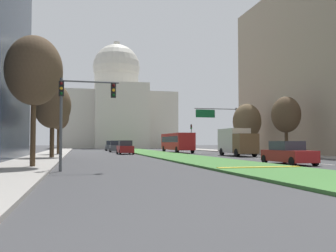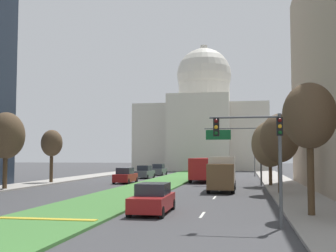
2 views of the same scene
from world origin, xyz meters
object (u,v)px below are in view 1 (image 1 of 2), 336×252
object	(u,v)px
overhead_guide_sign	(220,120)
street_tree_right_far	(247,121)
street_tree_right_mid	(286,115)
city_bus	(177,141)
street_tree_left_mid	(52,106)
sedan_midblock	(125,148)
capitol_building	(117,111)
sedan_distant	(116,147)
sedan_lead_stopped	(288,153)
box_truck_delivery	(237,142)
traffic_light_near_left	(77,103)
traffic_light_far_right	(191,133)
sedan_far_horizon	(111,146)
street_tree_left_near	(34,71)
street_tree_left_far	(59,118)

from	to	relation	value
overhead_guide_sign	street_tree_right_far	xyz separation A→B (m)	(3.29, -1.56, -0.19)
street_tree_right_mid	city_bus	size ratio (longest dim) A/B	0.62
street_tree_left_mid	sedan_midblock	bearing A→B (deg)	53.65
street_tree_right_far	capitol_building	bearing A→B (deg)	102.11
capitol_building	sedan_distant	distance (m)	45.29
street_tree_left_mid	sedan_distant	distance (m)	24.49
overhead_guide_sign	city_bus	size ratio (longest dim) A/B	0.59
sedan_lead_stopped	sedan_midblock	world-z (taller)	sedan_midblock
overhead_guide_sign	sedan_lead_stopped	bearing A→B (deg)	-100.76
sedan_midblock	box_truck_delivery	size ratio (longest dim) A/B	0.72
traffic_light_near_left	traffic_light_far_right	size ratio (longest dim) A/B	1.00
sedan_far_horizon	street_tree_left_mid	bearing A→B (deg)	-104.49
sedan_distant	city_bus	size ratio (longest dim) A/B	0.42
street_tree_left_mid	street_tree_left_near	bearing A→B (deg)	-90.70
street_tree_right_far	street_tree_right_mid	bearing A→B (deg)	-88.48
capitol_building	street_tree_right_mid	distance (m)	68.31
sedan_lead_stopped	sedan_far_horizon	bearing A→B (deg)	100.91
overhead_guide_sign	sedan_distant	distance (m)	18.45
street_tree_left_near	street_tree_right_far	size ratio (longest dim) A/B	1.18
street_tree_right_mid	sedan_far_horizon	size ratio (longest dim) A/B	1.57
traffic_light_far_right	city_bus	distance (m)	15.74
traffic_light_near_left	street_tree_left_far	distance (m)	25.92
street_tree_left_near	street_tree_right_mid	world-z (taller)	street_tree_left_near
capitol_building	sedan_lead_stopped	world-z (taller)	capitol_building
traffic_light_near_left	overhead_guide_sign	bearing A→B (deg)	53.93
overhead_guide_sign	sedan_distant	xyz separation A→B (m)	(-13.53, 11.95, -3.82)
sedan_lead_stopped	traffic_light_near_left	bearing A→B (deg)	-170.24
sedan_far_horizon	city_bus	world-z (taller)	city_bus
traffic_light_near_left	traffic_light_far_right	xyz separation A→B (m)	(21.64, 47.36, -0.48)
traffic_light_near_left	street_tree_left_far	size ratio (longest dim) A/B	0.82
capitol_building	sedan_midblock	world-z (taller)	capitol_building
capitol_building	sedan_distant	xyz separation A→B (m)	(-4.47, -44.02, -9.69)
traffic_light_far_right	sedan_distant	xyz separation A→B (m)	(-15.72, -8.70, -2.45)
traffic_light_far_right	street_tree_left_far	distance (m)	32.29
traffic_light_far_right	street_tree_right_far	bearing A→B (deg)	-87.17
city_bus	street_tree_left_near	bearing A→B (deg)	-119.67
traffic_light_near_left	sedan_far_horizon	size ratio (longest dim) A/B	1.20
capitol_building	street_tree_right_far	bearing A→B (deg)	-77.89
overhead_guide_sign	street_tree_left_near	xyz separation A→B (m)	(-22.05, -24.12, 1.32)
capitol_building	box_truck_delivery	size ratio (longest dim) A/B	4.80
capitol_building	sedan_midblock	distance (m)	55.99
sedan_midblock	box_truck_delivery	distance (m)	15.21
street_tree_left_mid	street_tree_right_far	size ratio (longest dim) A/B	1.07
street_tree_right_mid	sedan_far_horizon	distance (m)	37.18
overhead_guide_sign	street_tree_left_far	world-z (taller)	overhead_guide_sign
sedan_lead_stopped	street_tree_right_mid	bearing A→B (deg)	58.44
street_tree_left_near	traffic_light_near_left	bearing A→B (deg)	-44.83
street_tree_right_far	traffic_light_far_right	bearing A→B (deg)	92.83
traffic_light_far_right	street_tree_left_mid	distance (m)	39.55
overhead_guide_sign	street_tree_left_far	bearing A→B (deg)	-177.60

